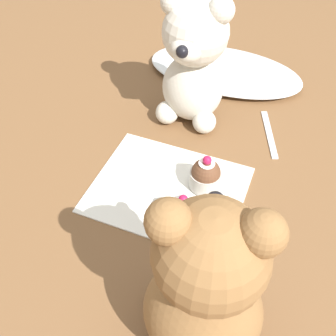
{
  "coord_description": "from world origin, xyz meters",
  "views": [
    {
      "loc": [
        0.16,
        -0.41,
        0.52
      ],
      "look_at": [
        0.0,
        0.0,
        0.06
      ],
      "focal_mm": 42.0,
      "sensor_mm": 36.0,
      "label": 1
    }
  ],
  "objects_px": {
    "teddy_bear_tan": "(205,290)",
    "teaspoon": "(269,133)",
    "cupcake_near_cream_bear": "(206,175)",
    "cupcake_near_tan_bear": "(183,214)",
    "teddy_bear_cream": "(193,62)"
  },
  "relations": [
    {
      "from": "cupcake_near_cream_bear",
      "to": "teaspoon",
      "type": "distance_m",
      "value": 0.2
    },
    {
      "from": "teddy_bear_tan",
      "to": "teaspoon",
      "type": "bearing_deg",
      "value": -104.13
    },
    {
      "from": "cupcake_near_cream_bear",
      "to": "teaspoon",
      "type": "height_order",
      "value": "cupcake_near_cream_bear"
    },
    {
      "from": "cupcake_near_tan_bear",
      "to": "teddy_bear_tan",
      "type": "bearing_deg",
      "value": -62.18
    },
    {
      "from": "cupcake_near_cream_bear",
      "to": "teaspoon",
      "type": "xyz_separation_m",
      "value": [
        0.08,
        0.18,
        -0.03
      ]
    },
    {
      "from": "teddy_bear_cream",
      "to": "teddy_bear_tan",
      "type": "relative_size",
      "value": 0.95
    },
    {
      "from": "teddy_bear_cream",
      "to": "cupcake_near_cream_bear",
      "type": "relative_size",
      "value": 3.69
    },
    {
      "from": "cupcake_near_tan_bear",
      "to": "teddy_bear_cream",
      "type": "bearing_deg",
      "value": 106.8
    },
    {
      "from": "cupcake_near_tan_bear",
      "to": "teaspoon",
      "type": "xyz_separation_m",
      "value": [
        0.08,
        0.27,
        -0.03
      ]
    },
    {
      "from": "teddy_bear_cream",
      "to": "teaspoon",
      "type": "bearing_deg",
      "value": 1.17
    },
    {
      "from": "teddy_bear_tan",
      "to": "cupcake_near_tan_bear",
      "type": "height_order",
      "value": "teddy_bear_tan"
    },
    {
      "from": "teaspoon",
      "to": "teddy_bear_tan",
      "type": "bearing_deg",
      "value": 158.41
    },
    {
      "from": "teddy_bear_cream",
      "to": "teaspoon",
      "type": "xyz_separation_m",
      "value": [
        0.16,
        0.0,
        -0.13
      ]
    },
    {
      "from": "teddy_bear_cream",
      "to": "teaspoon",
      "type": "height_order",
      "value": "teddy_bear_cream"
    },
    {
      "from": "cupcake_near_cream_bear",
      "to": "cupcake_near_tan_bear",
      "type": "xyz_separation_m",
      "value": [
        -0.01,
        -0.09,
        -0.0
      ]
    }
  ]
}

